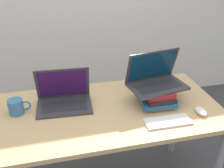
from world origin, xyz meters
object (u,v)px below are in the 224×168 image
Objects in this scene: book_stack at (156,95)px; laptop_on_books at (156,79)px; mouse at (201,111)px; laptop_left at (64,98)px; mug at (16,107)px; wireless_keyboard at (168,121)px.

book_stack is 0.69× the size of laptop_on_books.
laptop_left is at bearing 159.62° from mouse.
mug is at bearing 174.91° from book_stack.
mug is (-0.90, 0.08, -0.01)m from book_stack.
book_stack is 0.24m from wireless_keyboard.
mug is at bearing 166.18° from mouse.
laptop_on_books reaches higher than wireless_keyboard.
laptop_on_books reaches higher than book_stack.
book_stack is 0.11m from laptop_on_books.
laptop_on_books is (0.60, -0.08, 0.11)m from laptop_left.
wireless_keyboard is at bearing -93.45° from laptop_on_books.
laptop_on_books is at bearing -3.15° from mug.
laptop_left is 0.61m from book_stack.
laptop_on_books is 0.31m from wireless_keyboard.
laptop_left is 1.29× the size of wireless_keyboard.
mug is (-1.13, 0.28, 0.03)m from mouse.
laptop_left reaches higher than wireless_keyboard.
mouse is (0.23, -0.20, -0.04)m from book_stack.
book_stack is at bearing -10.47° from laptop_left.
laptop_on_books is 2.87× the size of mug.
laptop_left is 0.30m from mug.
book_stack is at bearing -5.09° from mug.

